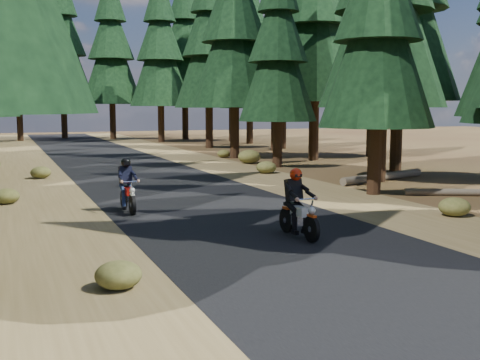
# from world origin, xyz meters

# --- Properties ---
(ground) EXTENTS (120.00, 120.00, 0.00)m
(ground) POSITION_xyz_m (0.00, 0.00, 0.00)
(ground) COLOR #402916
(ground) RESTS_ON ground
(road) EXTENTS (6.00, 100.00, 0.01)m
(road) POSITION_xyz_m (0.00, 5.00, 0.01)
(road) COLOR black
(road) RESTS_ON ground
(shoulder_l) EXTENTS (3.20, 100.00, 0.01)m
(shoulder_l) POSITION_xyz_m (-4.60, 5.00, 0.00)
(shoulder_l) COLOR brown
(shoulder_l) RESTS_ON ground
(shoulder_r) EXTENTS (3.20, 100.00, 0.01)m
(shoulder_r) POSITION_xyz_m (4.60, 5.00, 0.00)
(shoulder_r) COLOR brown
(shoulder_r) RESTS_ON ground
(pine_forest) EXTENTS (34.59, 55.08, 16.32)m
(pine_forest) POSITION_xyz_m (-0.02, 21.05, 7.89)
(pine_forest) COLOR black
(pine_forest) RESTS_ON ground
(log_near) EXTENTS (4.89, 2.04, 0.32)m
(log_near) POSITION_xyz_m (8.60, 7.57, 0.16)
(log_near) COLOR #4C4233
(log_near) RESTS_ON ground
(log_far) EXTENTS (3.78, 2.00, 0.24)m
(log_far) POSITION_xyz_m (8.73, 3.00, 0.12)
(log_far) COLOR #4C4233
(log_far) RESTS_ON ground
(understory_shrubs) EXTENTS (13.61, 30.79, 0.71)m
(understory_shrubs) POSITION_xyz_m (1.87, 8.28, 0.28)
(understory_shrubs) COLOR #474C1E
(understory_shrubs) RESTS_ON ground
(rider_lead) EXTENTS (0.59, 1.77, 1.56)m
(rider_lead) POSITION_xyz_m (0.58, -0.64, 0.53)
(rider_lead) COLOR silver
(rider_lead) RESTS_ON road
(rider_follow) EXTENTS (0.55, 1.71, 1.51)m
(rider_follow) POSITION_xyz_m (-2.36, 4.08, 0.51)
(rider_follow) COLOR #9C100A
(rider_follow) RESTS_ON road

